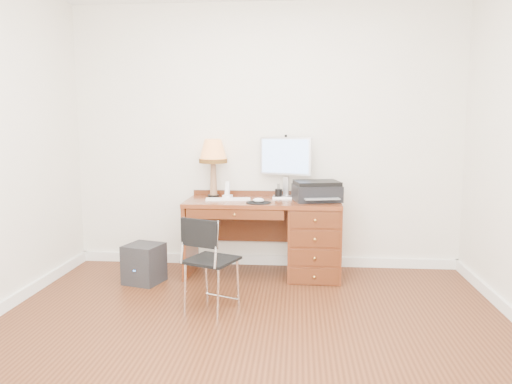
# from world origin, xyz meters

# --- Properties ---
(ground) EXTENTS (4.00, 4.00, 0.00)m
(ground) POSITION_xyz_m (0.00, 0.00, 0.00)
(ground) COLOR #3E1D0E
(ground) RESTS_ON ground
(room_shell) EXTENTS (4.00, 4.00, 4.00)m
(room_shell) POSITION_xyz_m (0.00, 0.63, 0.05)
(room_shell) COLOR silver
(room_shell) RESTS_ON ground
(desk) EXTENTS (1.50, 0.67, 0.75)m
(desk) POSITION_xyz_m (0.32, 1.40, 0.41)
(desk) COLOR maroon
(desk) RESTS_ON ground
(monitor) EXTENTS (0.52, 0.23, 0.61)m
(monitor) POSITION_xyz_m (0.20, 1.61, 1.13)
(monitor) COLOR silver
(monitor) RESTS_ON desk
(keyboard) EXTENTS (0.45, 0.18, 0.02)m
(keyboard) POSITION_xyz_m (-0.34, 1.37, 0.76)
(keyboard) COLOR white
(keyboard) RESTS_ON desk
(mouse_pad) EXTENTS (0.24, 0.24, 0.05)m
(mouse_pad) POSITION_xyz_m (-0.03, 1.22, 0.76)
(mouse_pad) COLOR black
(mouse_pad) RESTS_ON desk
(printer) EXTENTS (0.50, 0.42, 0.19)m
(printer) POSITION_xyz_m (0.52, 1.40, 0.85)
(printer) COLOR black
(printer) RESTS_ON desk
(leg_lamp) EXTENTS (0.29, 0.29, 0.59)m
(leg_lamp) POSITION_xyz_m (-0.52, 1.57, 1.18)
(leg_lamp) COLOR black
(leg_lamp) RESTS_ON desk
(phone) EXTENTS (0.10, 0.10, 0.17)m
(phone) POSITION_xyz_m (-0.36, 1.47, 0.80)
(phone) COLOR white
(phone) RESTS_ON desk
(pen_cup) EXTENTS (0.07, 0.07, 0.09)m
(pen_cup) POSITION_xyz_m (0.15, 1.54, 0.80)
(pen_cup) COLOR black
(pen_cup) RESTS_ON desk
(chair) EXTENTS (0.47, 0.48, 0.77)m
(chair) POSITION_xyz_m (-0.34, 0.37, 0.47)
(chair) COLOR black
(chair) RESTS_ON ground
(equipment_box) EXTENTS (0.39, 0.39, 0.37)m
(equipment_box) POSITION_xyz_m (-1.10, 1.05, 0.18)
(equipment_box) COLOR black
(equipment_box) RESTS_ON ground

